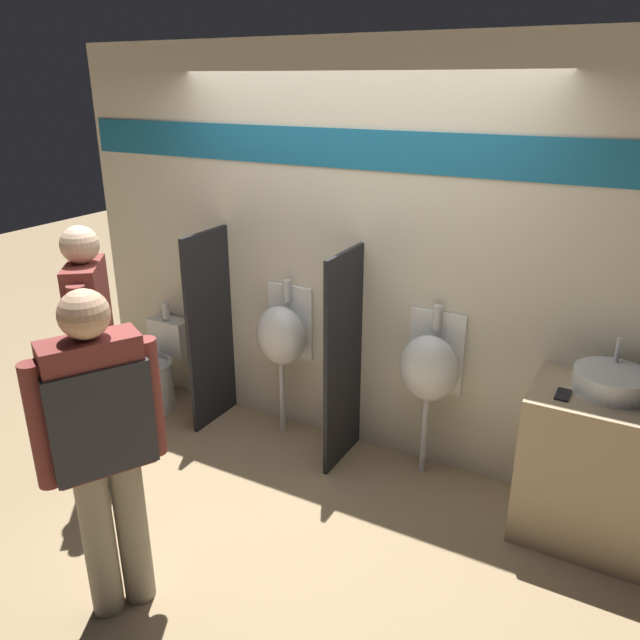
# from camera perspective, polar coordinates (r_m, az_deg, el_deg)

# --- Properties ---
(ground_plane) EXTENTS (16.00, 16.00, 0.00)m
(ground_plane) POSITION_cam_1_polar(r_m,az_deg,el_deg) (4.25, -1.15, -14.08)
(ground_plane) COLOR #997F5B
(display_wall) EXTENTS (4.41, 0.07, 2.70)m
(display_wall) POSITION_cam_1_polar(r_m,az_deg,el_deg) (4.14, 2.89, 5.91)
(display_wall) COLOR beige
(display_wall) RESTS_ON ground_plane
(sink_counter) EXTENTS (0.87, 0.56, 0.89)m
(sink_counter) POSITION_cam_1_polar(r_m,az_deg,el_deg) (3.84, 24.58, -12.40)
(sink_counter) COLOR tan
(sink_counter) RESTS_ON ground_plane
(sink_basin) EXTENTS (0.39, 0.39, 0.26)m
(sink_basin) POSITION_cam_1_polar(r_m,az_deg,el_deg) (3.66, 25.09, -5.11)
(sink_basin) COLOR silver
(sink_basin) RESTS_ON sink_counter
(cell_phone) EXTENTS (0.07, 0.14, 0.01)m
(cell_phone) POSITION_cam_1_polar(r_m,az_deg,el_deg) (3.54, 21.33, -6.37)
(cell_phone) COLOR black
(cell_phone) RESTS_ON sink_counter
(divider_near_counter) EXTENTS (0.03, 0.49, 1.47)m
(divider_near_counter) POSITION_cam_1_polar(r_m,az_deg,el_deg) (4.64, -10.01, -0.88)
(divider_near_counter) COLOR black
(divider_near_counter) RESTS_ON ground_plane
(divider_mid) EXTENTS (0.03, 0.49, 1.47)m
(divider_mid) POSITION_cam_1_polar(r_m,az_deg,el_deg) (4.09, 2.14, -3.69)
(divider_mid) COLOR black
(divider_mid) RESTS_ON ground_plane
(urinal_near_counter) EXTENTS (0.38, 0.28, 1.14)m
(urinal_near_counter) POSITION_cam_1_polar(r_m,az_deg,el_deg) (4.42, -3.52, -1.40)
(urinal_near_counter) COLOR silver
(urinal_near_counter) RESTS_ON ground_plane
(urinal_far) EXTENTS (0.38, 0.28, 1.14)m
(urinal_far) POSITION_cam_1_polar(r_m,az_deg,el_deg) (3.98, 9.97, -4.31)
(urinal_far) COLOR silver
(urinal_far) RESTS_ON ground_plane
(toilet) EXTENTS (0.39, 0.55, 0.81)m
(toilet) POSITION_cam_1_polar(r_m,az_deg,el_deg) (5.12, -14.95, -4.73)
(toilet) COLOR silver
(toilet) RESTS_ON ground_plane
(person_in_vest) EXTENTS (0.39, 0.52, 1.65)m
(person_in_vest) POSITION_cam_1_polar(r_m,az_deg,el_deg) (3.00, -19.34, -9.98)
(person_in_vest) COLOR gray
(person_in_vest) RESTS_ON ground_plane
(person_with_lanyard) EXTENTS (0.41, 0.48, 1.68)m
(person_with_lanyard) POSITION_cam_1_polar(r_m,az_deg,el_deg) (4.03, -19.94, -2.39)
(person_with_lanyard) COLOR #666056
(person_with_lanyard) RESTS_ON ground_plane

